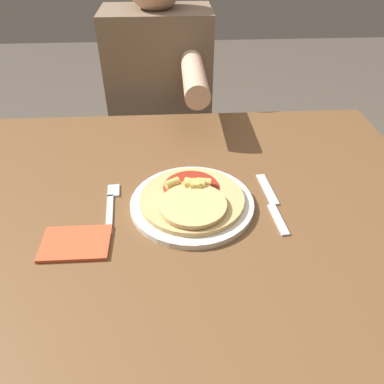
% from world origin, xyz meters
% --- Properties ---
extents(ground_plane, '(8.00, 8.00, 0.00)m').
position_xyz_m(ground_plane, '(0.00, 0.00, 0.00)').
color(ground_plane, brown).
extents(dining_table, '(1.24, 0.98, 0.75)m').
position_xyz_m(dining_table, '(0.00, 0.00, 0.65)').
color(dining_table, brown).
rests_on(dining_table, ground_plane).
extents(plate, '(0.28, 0.28, 0.01)m').
position_xyz_m(plate, '(0.03, 0.02, 0.75)').
color(plate, silver).
rests_on(plate, dining_table).
extents(pizza, '(0.24, 0.24, 0.04)m').
position_xyz_m(pizza, '(0.03, 0.01, 0.77)').
color(pizza, tan).
rests_on(pizza, plate).
extents(fork, '(0.03, 0.18, 0.00)m').
position_xyz_m(fork, '(-0.15, 0.03, 0.75)').
color(fork, silver).
rests_on(fork, dining_table).
extents(knife, '(0.03, 0.22, 0.00)m').
position_xyz_m(knife, '(0.22, 0.01, 0.75)').
color(knife, silver).
rests_on(knife, dining_table).
extents(napkin, '(0.14, 0.10, 0.01)m').
position_xyz_m(napkin, '(-0.21, -0.09, 0.75)').
color(napkin, '#C6512D').
rests_on(napkin, dining_table).
extents(person_diner, '(0.37, 0.52, 1.20)m').
position_xyz_m(person_diner, '(-0.04, 0.70, 0.70)').
color(person_diner, '#2D2D38').
rests_on(person_diner, ground_plane).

